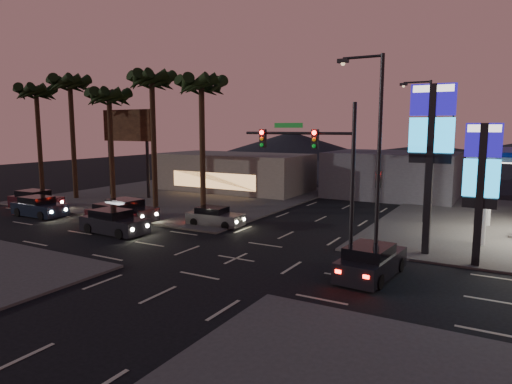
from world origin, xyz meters
The scene contains 26 objects.
ground centered at (0.00, 0.00, 0.00)m, with size 140.00×140.00×0.00m, color black.
corner_lot_nw centered at (-16.00, 16.00, 0.06)m, with size 24.00×24.00×0.12m, color #47443F.
pylon_sign_tall centered at (8.50, 5.50, 6.39)m, with size 2.20×0.35×9.00m.
pylon_sign_short centered at (11.00, 4.50, 4.66)m, with size 1.60×0.35×7.00m.
traffic_signal_mast centered at (3.76, 1.99, 5.23)m, with size 6.10×0.39×8.00m.
pedestal_signal centered at (5.50, 6.98, 2.92)m, with size 0.32×0.39×4.30m.
streetlight_near centered at (6.79, 1.00, 5.72)m, with size 2.14×0.25×10.00m.
streetlight_mid centered at (6.79, 14.00, 5.72)m, with size 2.14×0.25×10.00m.
streetlight_far centered at (6.79, 28.00, 5.72)m, with size 2.14×0.25×10.00m.
palm_a centered at (-9.00, 9.50, 9.43)m, with size 4.41×4.41×10.86m.
palm_b centered at (-14.00, 9.50, 9.97)m, with size 4.41×4.41×11.46m.
palm_c centered at (-19.00, 9.50, 8.88)m, with size 4.41×4.41×10.26m.
palm_d centered at (-24.00, 9.50, 10.15)m, with size 4.41×4.41×11.66m.
palm_e centered at (-29.00, 9.50, 9.61)m, with size 4.41×4.41×11.06m.
billboard centered at (-20.50, 13.00, 6.33)m, with size 6.00×0.30×8.50m.
building_far_west centered at (-14.00, 22.00, 2.00)m, with size 16.00×8.00×4.00m, color #726B5B.
building_far_mid centered at (2.00, 26.00, 2.20)m, with size 12.00×9.00×4.40m, color #4C4C51.
hill_left centered at (-25.00, 60.00, 3.00)m, with size 40.00×40.00×6.00m, color black.
hill_center centered at (0.00, 60.00, 2.00)m, with size 60.00×60.00×4.00m, color black.
car_lane_a_front centered at (-9.95, 1.02, 0.71)m, with size 4.78×2.17×1.53m.
car_lane_a_mid centered at (-12.21, 3.17, 0.66)m, with size 4.46×2.01×1.43m.
car_lane_a_rear centered at (-19.36, 2.32, 0.70)m, with size 4.67×2.03×1.51m.
car_lane_b_front centered at (-5.56, 6.10, 0.61)m, with size 4.12×1.90×1.32m.
car_lane_b_mid centered at (-12.19, 4.46, 0.73)m, with size 4.97×2.52×1.57m.
car_lane_b_rear centered at (-22.56, 4.26, 0.72)m, with size 4.86×2.24×1.55m.
suv_station centered at (6.92, 0.55, 0.71)m, with size 2.30×4.71×1.52m.
Camera 1 is at (12.28, -19.58, 6.78)m, focal length 32.00 mm.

